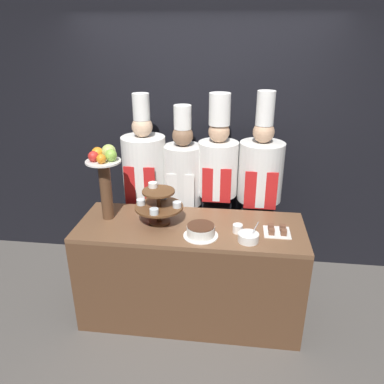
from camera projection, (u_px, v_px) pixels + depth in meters
name	position (u px, v px, depth m)	size (l,w,h in m)	color
ground_plane	(185.00, 341.00, 3.05)	(14.00, 14.00, 0.00)	#5B5651
wall_back	(203.00, 132.00, 3.73)	(10.00, 0.06, 2.80)	black
buffet_counter	(191.00, 271.00, 3.19)	(1.83, 0.68, 0.89)	brown
tiered_stand	(159.00, 204.00, 3.00)	(0.39, 0.39, 0.32)	brown
fruit_pedestal	(105.00, 172.00, 2.99)	(0.28, 0.28, 0.62)	brown
cake_round	(201.00, 231.00, 2.84)	(0.27, 0.27, 0.09)	white
cup_white	(238.00, 228.00, 2.90)	(0.08, 0.08, 0.07)	white
cake_square_tray	(277.00, 231.00, 2.90)	(0.20, 0.20, 0.05)	white
serving_bowl_near	(248.00, 237.00, 2.77)	(0.16, 0.16, 0.17)	white
chef_left	(145.00, 184.00, 3.60)	(0.41, 0.41, 1.83)	black
chef_center_left	(183.00, 189.00, 3.57)	(0.36, 0.36, 1.73)	#28282D
chef_center_right	(217.00, 184.00, 3.51)	(0.37, 0.37, 1.84)	black
chef_right	(259.00, 189.00, 3.47)	(0.41, 0.41, 1.87)	#28282D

